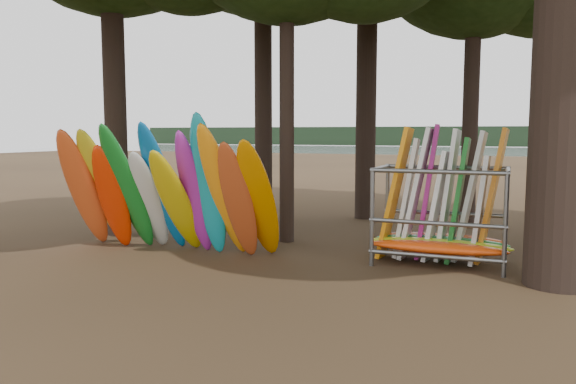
% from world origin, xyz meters
% --- Properties ---
extents(ground, '(120.00, 120.00, 0.00)m').
position_xyz_m(ground, '(0.00, 0.00, 0.00)').
color(ground, '#47331E').
rests_on(ground, ground).
extents(lake, '(160.00, 160.00, 0.00)m').
position_xyz_m(lake, '(0.00, 60.00, 0.00)').
color(lake, gray).
rests_on(lake, ground).
extents(far_shore, '(160.00, 4.00, 4.00)m').
position_xyz_m(far_shore, '(0.00, 110.00, 2.00)').
color(far_shore, black).
rests_on(far_shore, ground).
extents(kayak_row, '(5.28, 2.14, 3.27)m').
position_xyz_m(kayak_row, '(-3.19, 0.59, 1.36)').
color(kayak_row, '#DF4F1C').
rests_on(kayak_row, ground).
extents(storage_rack, '(2.90, 1.54, 2.89)m').
position_xyz_m(storage_rack, '(2.64, 1.89, 0.97)').
color(storage_rack, slate).
rests_on(storage_rack, ground).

